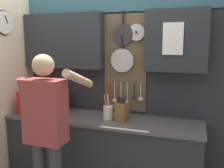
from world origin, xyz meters
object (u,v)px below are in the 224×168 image
(knife_block, at_px, (122,111))
(person, at_px, (46,125))
(microwave, at_px, (44,101))
(utensil_crock, at_px, (108,112))

(knife_block, height_order, person, person)
(microwave, relative_size, utensil_crock, 1.65)
(microwave, relative_size, person, 0.30)
(utensil_crock, distance_m, person, 0.72)
(knife_block, bearing_deg, microwave, -179.96)
(knife_block, bearing_deg, utensil_crock, 179.72)
(knife_block, xyz_separation_m, utensil_crock, (-0.16, 0.00, -0.02))
(utensil_crock, xyz_separation_m, person, (-0.41, -0.60, -0.01))
(microwave, distance_m, utensil_crock, 0.84)
(knife_block, relative_size, person, 0.17)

